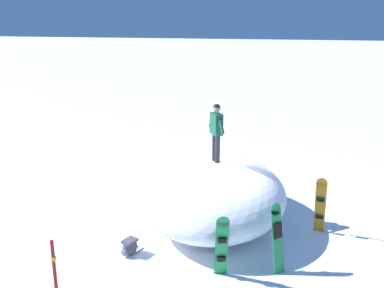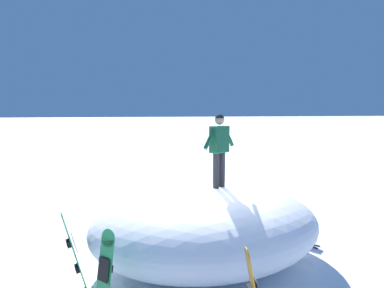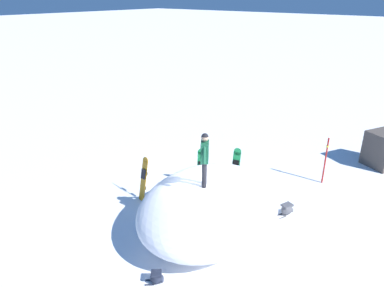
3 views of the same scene
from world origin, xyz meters
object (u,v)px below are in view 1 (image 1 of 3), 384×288
at_px(snowboarder_standing, 216,128).
at_px(backpack_far, 220,182).
at_px(snowboard_tertiary_upright, 222,245).
at_px(trail_marker_pole, 56,287).
at_px(backpack_near, 130,247).
at_px(snowboard_secondary_upright, 320,204).
at_px(snowboard_primary_upright, 277,237).

bearing_deg(snowboarder_standing, backpack_far, -81.68).
height_order(snowboard_tertiary_upright, trail_marker_pole, trail_marker_pole).
bearing_deg(snowboarder_standing, backpack_near, 59.09).
distance_m(snowboard_secondary_upright, trail_marker_pole, 6.92).
bearing_deg(snowboard_tertiary_upright, snowboard_secondary_upright, -126.76).
height_order(snowboard_primary_upright, snowboard_tertiary_upright, snowboard_primary_upright).
bearing_deg(snowboard_tertiary_upright, snowboard_primary_upright, -148.75).
distance_m(snowboarder_standing, snowboard_tertiary_upright, 3.59).
relative_size(snowboard_secondary_upright, snowboard_tertiary_upright, 1.03).
relative_size(snowboard_primary_upright, snowboard_tertiary_upright, 1.01).
bearing_deg(snowboard_secondary_upright, trail_marker_pole, 49.48).
bearing_deg(snowboard_primary_upright, snowboard_tertiary_upright, 31.25).
xyz_separation_m(snowboard_secondary_upright, backpack_near, (4.41, 2.35, -0.63)).
bearing_deg(snowboard_secondary_upright, snowboarder_standing, -4.50).
bearing_deg(snowboard_primary_upright, trail_marker_pole, 41.84).
height_order(snowboarder_standing, trail_marker_pole, snowboarder_standing).
bearing_deg(backpack_far, snowboard_primary_upright, 115.80).
bearing_deg(snowboard_secondary_upright, backpack_near, 28.05).
relative_size(snowboard_primary_upright, trail_marker_pole, 0.84).
relative_size(snowboarder_standing, trail_marker_pole, 0.86).
relative_size(snowboarder_standing, snowboard_primary_upright, 1.01).
height_order(backpack_near, trail_marker_pole, trail_marker_pole).
relative_size(snowboard_tertiary_upright, backpack_near, 2.36).
xyz_separation_m(snowboard_secondary_upright, backpack_far, (3.22, -2.63, -0.66)).
distance_m(snowboard_primary_upright, snowboard_secondary_upright, 2.28).
bearing_deg(snowboarder_standing, snowboard_primary_upright, 129.88).
relative_size(backpack_far, trail_marker_pole, 0.27).
xyz_separation_m(snowboard_primary_upright, backpack_far, (2.28, -4.71, -0.65)).
height_order(snowboard_tertiary_upright, backpack_near, snowboard_tertiary_upright).
bearing_deg(snowboard_tertiary_upright, snowboarder_standing, -74.87).
height_order(snowboarder_standing, backpack_near, snowboarder_standing).
xyz_separation_m(snowboarder_standing, snowboard_secondary_upright, (-2.86, 0.23, -1.82)).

